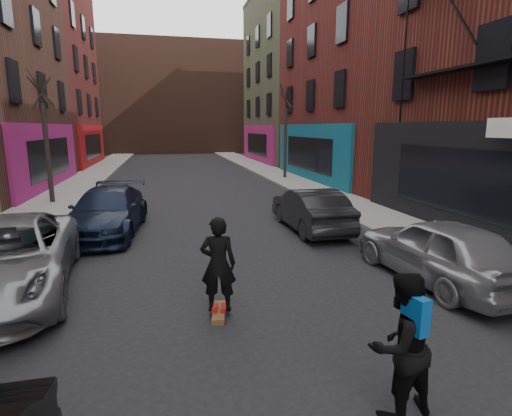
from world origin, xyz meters
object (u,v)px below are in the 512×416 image
tree_right_far (286,124)px  parked_right_end (310,209)px  parked_left_end (107,211)px  tree_left_far (45,126)px  skateboarder (218,264)px  pedestrian (401,345)px  parked_right_far (439,250)px  parked_left_far (2,259)px  skateboard (219,312)px

tree_right_far → parked_right_end: (-3.00, -12.62, -2.84)m
tree_right_far → parked_left_end: 15.20m
tree_left_far → parked_right_end: bearing=-35.2°
tree_left_far → skateboarder: 13.49m
skateboarder → pedestrian: (1.69, -2.96, -0.08)m
parked_right_far → parked_right_end: parked_right_far is taller
tree_right_far → skateboarder: bearing=-110.5°
parked_left_far → parked_left_end: bearing=65.8°
parked_left_end → skateboarder: 6.93m
parked_right_far → skateboard: parked_right_far is taller
parked_left_far → skateboard: (4.06, -1.84, -0.71)m
tree_right_far → parked_right_end: bearing=-103.4°
skateboarder → parked_left_end: bearing=-56.3°
parked_left_far → pedestrian: (5.75, -4.80, 0.12)m
skateboarder → parked_left_far: bearing=-13.3°
parked_left_end → skateboard: size_ratio=6.14×
parked_left_end → parked_right_end: size_ratio=1.18×
parked_right_far → tree_right_far: bearing=-99.9°
parked_right_end → parked_left_end: bearing=-9.3°
parked_left_end → skateboarder: bearing=-62.0°
tree_left_far → parked_left_end: 6.90m
parked_right_end → parked_right_far: bearing=102.7°
parked_left_far → tree_right_far: bearing=49.1°
tree_right_far → parked_right_far: tree_right_far is taller
skateboard → tree_right_far: bearing=80.6°
tree_left_far → skateboarder: bearing=-64.8°
parked_left_end → skateboarder: size_ratio=2.86×
parked_left_far → skateboard: 4.51m
tree_left_far → parked_left_end: bearing=-61.9°
tree_right_far → pedestrian: tree_right_far is taller
tree_left_far → parked_right_end: (9.40, -6.62, -2.69)m
parked_left_end → parked_right_far: bearing=-32.5°
tree_right_far → parked_left_far: 19.64m
pedestrian → parked_right_end: bearing=-113.7°
parked_right_far → skateboard: (-4.87, -0.53, -0.67)m
tree_left_far → parked_right_far: tree_left_far is taller
parked_right_far → skateboarder: (-4.87, -0.53, 0.24)m
tree_left_far → skateboard: size_ratio=8.12×
tree_left_far → skateboarder: size_ratio=3.78×
parked_left_end → pedestrian: 10.32m
parked_left_far → parked_right_end: (7.80, 3.55, -0.07)m
tree_left_far → skateboard: 13.69m
tree_left_far → parked_right_far: size_ratio=1.54×
parked_left_far → skateboard: bearing=-31.5°
tree_right_far → skateboard: 19.54m
parked_left_far → parked_left_end: size_ratio=1.11×
parked_left_far → pedestrian: bearing=-47.0°
parked_right_far → pedestrian: pedestrian is taller
parked_right_end → pedestrian: pedestrian is taller
tree_right_far → parked_left_end: size_ratio=1.38×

